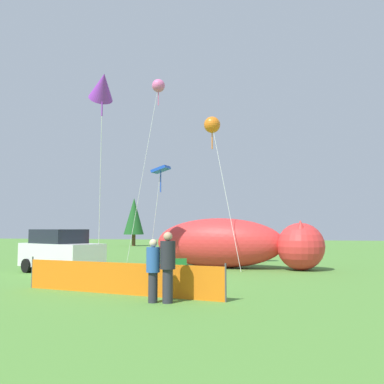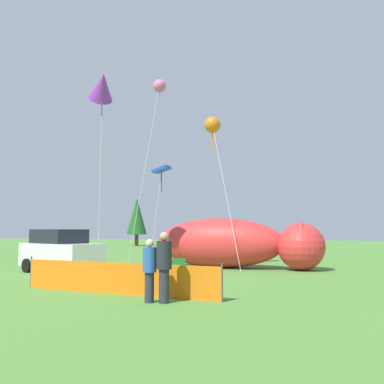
{
  "view_description": "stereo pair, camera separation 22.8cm",
  "coord_description": "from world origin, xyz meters",
  "px_view_note": "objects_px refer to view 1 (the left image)",
  "views": [
    {
      "loc": [
        5.51,
        -15.29,
        1.99
      ],
      "look_at": [
        1.04,
        4.53,
        3.73
      ],
      "focal_mm": 40.0,
      "sensor_mm": 36.0,
      "label": 1
    },
    {
      "loc": [
        5.73,
        -15.24,
        1.99
      ],
      "look_at": [
        1.04,
        4.53,
        3.73
      ],
      "focal_mm": 40.0,
      "sensor_mm": 36.0,
      "label": 2
    }
  ],
  "objects_px": {
    "folding_chair": "(181,270)",
    "inflatable_cat": "(233,245)",
    "parked_car": "(60,251)",
    "spectator_in_green_shirt": "(153,268)",
    "kite_purple_delta": "(102,87)",
    "kite_blue_box": "(161,171)",
    "kite_pink_octopus": "(158,87)",
    "kite_orange_flower": "(212,125)",
    "spectator_in_grey_shirt": "(168,264)"
  },
  "relations": [
    {
      "from": "kite_blue_box",
      "to": "parked_car",
      "type": "bearing_deg",
      "value": -119.34
    },
    {
      "from": "kite_purple_delta",
      "to": "spectator_in_green_shirt",
      "type": "bearing_deg",
      "value": -53.09
    },
    {
      "from": "inflatable_cat",
      "to": "kite_orange_flower",
      "type": "distance_m",
      "value": 6.38
    },
    {
      "from": "folding_chair",
      "to": "kite_orange_flower",
      "type": "relative_size",
      "value": 0.12
    },
    {
      "from": "inflatable_cat",
      "to": "kite_pink_octopus",
      "type": "relative_size",
      "value": 0.75
    },
    {
      "from": "parked_car",
      "to": "kite_purple_delta",
      "type": "bearing_deg",
      "value": 1.23
    },
    {
      "from": "kite_purple_delta",
      "to": "kite_blue_box",
      "type": "bearing_deg",
      "value": 84.15
    },
    {
      "from": "kite_blue_box",
      "to": "kite_orange_flower",
      "type": "height_order",
      "value": "kite_orange_flower"
    },
    {
      "from": "kite_purple_delta",
      "to": "folding_chair",
      "type": "bearing_deg",
      "value": -24.66
    },
    {
      "from": "parked_car",
      "to": "kite_purple_delta",
      "type": "distance_m",
      "value": 7.58
    },
    {
      "from": "spectator_in_green_shirt",
      "to": "parked_car",
      "type": "bearing_deg",
      "value": 134.89
    },
    {
      "from": "kite_blue_box",
      "to": "kite_pink_octopus",
      "type": "relative_size",
      "value": 0.48
    },
    {
      "from": "inflatable_cat",
      "to": "spectator_in_grey_shirt",
      "type": "xyz_separation_m",
      "value": [
        -0.45,
        -10.47,
        -0.13
      ]
    },
    {
      "from": "folding_chair",
      "to": "kite_orange_flower",
      "type": "bearing_deg",
      "value": 153.81
    },
    {
      "from": "inflatable_cat",
      "to": "kite_pink_octopus",
      "type": "height_order",
      "value": "kite_pink_octopus"
    },
    {
      "from": "kite_purple_delta",
      "to": "kite_pink_octopus",
      "type": "bearing_deg",
      "value": 92.13
    },
    {
      "from": "inflatable_cat",
      "to": "kite_purple_delta",
      "type": "bearing_deg",
      "value": -127.32
    },
    {
      "from": "spectator_in_grey_shirt",
      "to": "kite_pink_octopus",
      "type": "height_order",
      "value": "kite_pink_octopus"
    },
    {
      "from": "parked_car",
      "to": "spectator_in_grey_shirt",
      "type": "distance_m",
      "value": 9.49
    },
    {
      "from": "inflatable_cat",
      "to": "kite_orange_flower",
      "type": "relative_size",
      "value": 1.1
    },
    {
      "from": "folding_chair",
      "to": "spectator_in_grey_shirt",
      "type": "bearing_deg",
      "value": -18.01
    },
    {
      "from": "kite_pink_octopus",
      "to": "kite_purple_delta",
      "type": "distance_m",
      "value": 9.64
    },
    {
      "from": "kite_blue_box",
      "to": "kite_orange_flower",
      "type": "xyz_separation_m",
      "value": [
        3.2,
        -1.23,
        2.17
      ]
    },
    {
      "from": "parked_car",
      "to": "kite_pink_octopus",
      "type": "height_order",
      "value": "kite_pink_octopus"
    },
    {
      "from": "parked_car",
      "to": "kite_purple_delta",
      "type": "relative_size",
      "value": 0.5
    },
    {
      "from": "inflatable_cat",
      "to": "folding_chair",
      "type": "bearing_deg",
      "value": -91.03
    },
    {
      "from": "spectator_in_green_shirt",
      "to": "kite_pink_octopus",
      "type": "bearing_deg",
      "value": 106.94
    },
    {
      "from": "parked_car",
      "to": "kite_orange_flower",
      "type": "distance_m",
      "value": 9.93
    },
    {
      "from": "kite_blue_box",
      "to": "folding_chair",
      "type": "bearing_deg",
      "value": -68.4
    },
    {
      "from": "parked_car",
      "to": "inflatable_cat",
      "type": "distance_m",
      "value": 8.36
    },
    {
      "from": "parked_car",
      "to": "spectator_in_grey_shirt",
      "type": "relative_size",
      "value": 2.36
    },
    {
      "from": "parked_car",
      "to": "folding_chair",
      "type": "distance_m",
      "value": 6.97
    },
    {
      "from": "parked_car",
      "to": "spectator_in_green_shirt",
      "type": "height_order",
      "value": "parked_car"
    },
    {
      "from": "kite_blue_box",
      "to": "kite_purple_delta",
      "type": "height_order",
      "value": "kite_purple_delta"
    },
    {
      "from": "kite_pink_octopus",
      "to": "kite_orange_flower",
      "type": "relative_size",
      "value": 1.47
    },
    {
      "from": "parked_car",
      "to": "kite_pink_octopus",
      "type": "distance_m",
      "value": 13.15
    },
    {
      "from": "kite_pink_octopus",
      "to": "kite_orange_flower",
      "type": "height_order",
      "value": "kite_pink_octopus"
    },
    {
      "from": "folding_chair",
      "to": "kite_purple_delta",
      "type": "xyz_separation_m",
      "value": [
        -3.95,
        1.81,
        7.55
      ]
    },
    {
      "from": "inflatable_cat",
      "to": "kite_blue_box",
      "type": "xyz_separation_m",
      "value": [
        -4.31,
        1.48,
        4.1
      ]
    },
    {
      "from": "spectator_in_grey_shirt",
      "to": "kite_orange_flower",
      "type": "distance_m",
      "value": 12.5
    },
    {
      "from": "folding_chair",
      "to": "inflatable_cat",
      "type": "relative_size",
      "value": 0.11
    },
    {
      "from": "spectator_in_grey_shirt",
      "to": "kite_orange_flower",
      "type": "height_order",
      "value": "kite_orange_flower"
    },
    {
      "from": "kite_blue_box",
      "to": "kite_purple_delta",
      "type": "bearing_deg",
      "value": -95.85
    },
    {
      "from": "folding_chair",
      "to": "spectator_in_green_shirt",
      "type": "xyz_separation_m",
      "value": [
        0.16,
        -3.66,
        0.4
      ]
    },
    {
      "from": "folding_chair",
      "to": "parked_car",
      "type": "bearing_deg",
      "value": -141.21
    },
    {
      "from": "spectator_in_green_shirt",
      "to": "spectator_in_grey_shirt",
      "type": "bearing_deg",
      "value": 2.38
    },
    {
      "from": "kite_blue_box",
      "to": "kite_purple_delta",
      "type": "distance_m",
      "value": 7.1
    },
    {
      "from": "spectator_in_grey_shirt",
      "to": "parked_car",
      "type": "bearing_deg",
      "value": 136.7
    },
    {
      "from": "inflatable_cat",
      "to": "parked_car",
      "type": "bearing_deg",
      "value": -144.28
    },
    {
      "from": "kite_blue_box",
      "to": "spectator_in_grey_shirt",
      "type": "bearing_deg",
      "value": -72.11
    }
  ]
}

